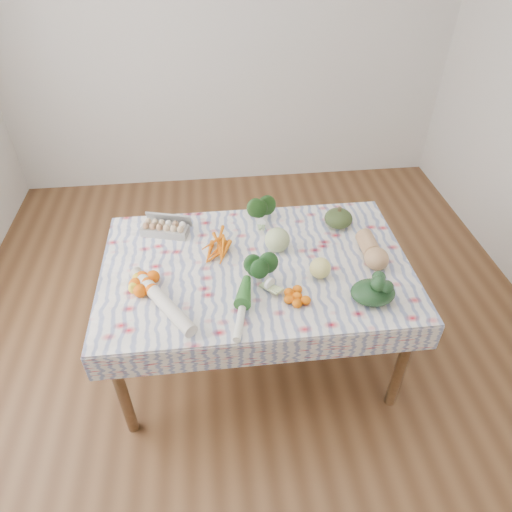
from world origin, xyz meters
TOP-DOWN VIEW (x-y plane):
  - ground at (0.00, 0.00)m, footprint 4.50×4.50m
  - wall_back at (0.00, 2.25)m, footprint 4.00×0.04m
  - dining_table at (0.00, 0.00)m, footprint 1.60×1.00m
  - tablecloth at (0.00, 0.00)m, footprint 1.66×1.06m
  - egg_carton at (-0.50, 0.33)m, footprint 0.29×0.18m
  - carrot_bunch at (-0.21, 0.14)m, footprint 0.27×0.26m
  - kale_bunch at (0.08, 0.38)m, footprint 0.16×0.15m
  - kabocha_squash at (0.53, 0.30)m, footprint 0.21×0.21m
  - cabbage at (0.13, 0.11)m, footprint 0.19×0.19m
  - butternut_squash at (0.63, -0.02)m, footprint 0.13×0.28m
  - orange_cluster at (-0.57, -0.13)m, footprint 0.22×0.22m
  - broccoli at (0.01, -0.16)m, footprint 0.22×0.22m
  - mandarin_cluster at (0.17, -0.29)m, footprint 0.21×0.21m
  - grapefruit at (0.32, -0.13)m, footprint 0.13×0.13m
  - spinach_bag at (0.54, -0.33)m, footprint 0.24×0.20m
  - daikon at (-0.47, -0.28)m, footprint 0.32×0.43m
  - leek at (-0.11, -0.34)m, footprint 0.12×0.38m

SIDE VIEW (x-z plane):
  - ground at x=0.00m, z-range 0.00..0.00m
  - dining_table at x=0.00m, z-range 0.30..1.05m
  - tablecloth at x=0.00m, z-range 0.75..0.76m
  - carrot_bunch at x=-0.21m, z-range 0.76..0.80m
  - leek at x=-0.11m, z-range 0.76..0.80m
  - mandarin_cluster at x=0.17m, z-range 0.76..0.81m
  - daikon at x=-0.47m, z-range 0.76..0.83m
  - egg_carton at x=-0.50m, z-range 0.76..0.83m
  - orange_cluster at x=-0.57m, z-range 0.76..0.84m
  - spinach_bag at x=0.54m, z-range 0.76..0.86m
  - kabocha_squash at x=0.53m, z-range 0.76..0.87m
  - grapefruit at x=0.32m, z-range 0.76..0.87m
  - broccoli at x=0.01m, z-range 0.76..0.88m
  - butternut_squash at x=0.63m, z-range 0.76..0.89m
  - kale_bunch at x=0.08m, z-range 0.76..0.89m
  - cabbage at x=0.13m, z-range 0.76..0.90m
  - wall_back at x=0.00m, z-range 0.00..2.80m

